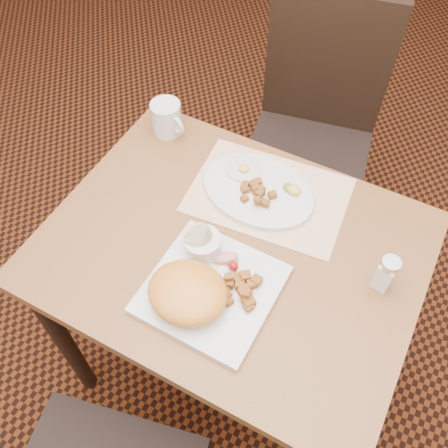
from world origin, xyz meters
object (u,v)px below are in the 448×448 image
table (231,269)px  chair_far (314,125)px  plate_oval (258,191)px  plate_square (211,289)px  salt_shaker (386,273)px  coffee_mug (167,118)px

table → chair_far: (-0.04, 0.72, -0.10)m
table → plate_oval: bearing=95.2°
chair_far → plate_square: 0.88m
plate_square → salt_shaker: size_ratio=2.80×
plate_oval → chair_far: bearing=92.8°
salt_shaker → plate_oval: bearing=162.8°
table → salt_shaker: bearing=10.5°
chair_far → coffee_mug: 0.60m
chair_far → salt_shaker: bearing=110.2°
chair_far → plate_oval: (0.03, -0.54, 0.22)m
salt_shaker → coffee_mug: (-0.70, 0.20, -0.00)m
plate_square → salt_shaker: bearing=30.4°
table → plate_square: 0.18m
plate_square → plate_oval: size_ratio=0.92×
table → salt_shaker: salt_shaker is taller
salt_shaker → coffee_mug: size_ratio=0.88×
table → coffee_mug: size_ratio=7.88×
table → salt_shaker: (0.35, 0.06, 0.16)m
chair_far → salt_shaker: (0.39, -0.65, 0.26)m
plate_square → coffee_mug: bearing=132.2°
chair_far → coffee_mug: bearing=45.0°
plate_oval → salt_shaker: salt_shaker is taller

